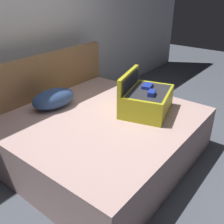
# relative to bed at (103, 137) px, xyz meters

# --- Properties ---
(ground_plane) EXTENTS (12.00, 12.00, 0.00)m
(ground_plane) POSITION_rel_bed_xyz_m (0.00, -0.40, -0.25)
(ground_plane) COLOR #4C515B
(back_wall) EXTENTS (8.00, 0.10, 2.60)m
(back_wall) POSITION_rel_bed_xyz_m (0.00, 1.25, 1.05)
(back_wall) COLOR silver
(back_wall) RESTS_ON ground
(bed) EXTENTS (1.94, 1.79, 0.50)m
(bed) POSITION_rel_bed_xyz_m (0.00, 0.00, 0.00)
(bed) COLOR #BC9993
(bed) RESTS_ON ground
(headboard) EXTENTS (1.98, 0.08, 1.03)m
(headboard) POSITION_rel_bed_xyz_m (0.00, 0.94, 0.26)
(headboard) COLOR olive
(headboard) RESTS_ON ground
(hard_case_large) EXTENTS (0.70, 0.62, 0.43)m
(hard_case_large) POSITION_rel_bed_xyz_m (0.40, -0.30, 0.40)
(hard_case_large) COLOR gold
(hard_case_large) RESTS_ON bed
(pillow_near_headboard) EXTENTS (0.56, 0.38, 0.22)m
(pillow_near_headboard) POSITION_rel_bed_xyz_m (-0.16, 0.58, 0.36)
(pillow_near_headboard) COLOR navy
(pillow_near_headboard) RESTS_ON bed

